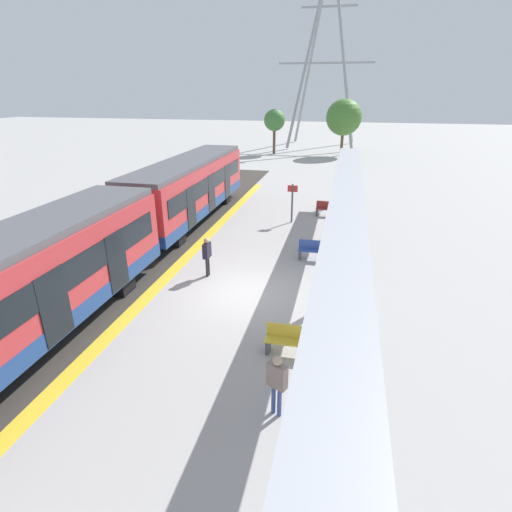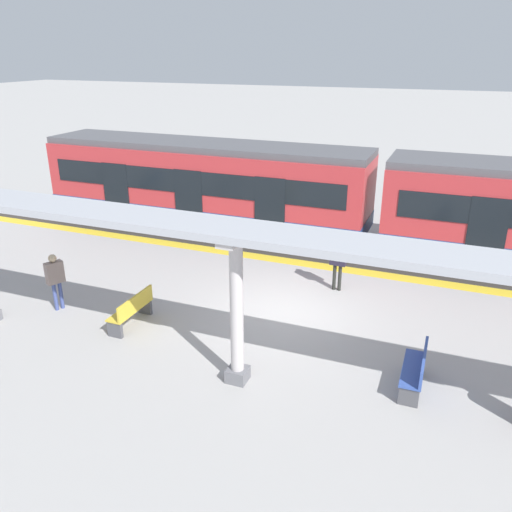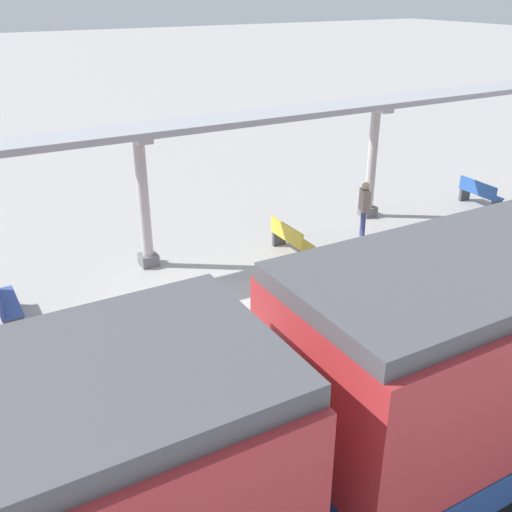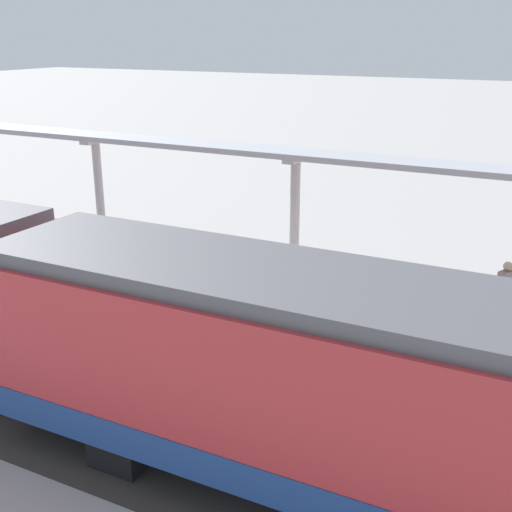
% 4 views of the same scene
% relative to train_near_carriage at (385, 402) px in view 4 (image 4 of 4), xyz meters
% --- Properties ---
extents(ground_plane, '(176.00, 176.00, 0.00)m').
position_rel_train_near_carriage_xyz_m(ground_plane, '(5.39, 4.99, -1.83)').
color(ground_plane, '#A6A3A1').
extents(tactile_edge_strip, '(0.52, 36.33, 0.01)m').
position_rel_train_near_carriage_xyz_m(tactile_edge_strip, '(1.86, 4.99, -1.83)').
color(tactile_edge_strip, yellow).
rests_on(tactile_edge_strip, ground).
extents(trackbed, '(3.20, 48.33, 0.01)m').
position_rel_train_near_carriage_xyz_m(trackbed, '(-0.01, 4.99, -1.83)').
color(trackbed, '#38332D').
rests_on(trackbed, ground).
extents(train_near_carriage, '(2.65, 12.60, 3.48)m').
position_rel_train_near_carriage_xyz_m(train_near_carriage, '(0.00, 0.00, 0.00)').
color(train_near_carriage, '#B72F33').
rests_on(train_near_carriage, ground).
extents(canopy_pillar_third, '(1.10, 0.44, 3.36)m').
position_rel_train_near_carriage_xyz_m(canopy_pillar_third, '(8.73, 5.15, -0.12)').
color(canopy_pillar_third, slate).
rests_on(canopy_pillar_third, ground).
extents(canopy_pillar_fourth, '(1.10, 0.44, 3.36)m').
position_rel_train_near_carriage_xyz_m(canopy_pillar_fourth, '(8.73, 12.22, -0.12)').
color(canopy_pillar_fourth, slate).
rests_on(canopy_pillar_fourth, ground).
extents(canopy_beam, '(1.20, 29.18, 0.16)m').
position_rel_train_near_carriage_xyz_m(canopy_beam, '(8.73, 4.82, 1.61)').
color(canopy_beam, '#A8AAB2').
rests_on(canopy_beam, canopy_pillar_nearest).
extents(bench_near_end, '(1.50, 0.44, 0.86)m').
position_rel_train_near_carriage_xyz_m(bench_near_end, '(7.50, 1.65, -1.39)').
color(bench_near_end, gold).
rests_on(bench_near_end, ground).
extents(bench_mid_platform, '(1.51, 0.47, 0.86)m').
position_rel_train_near_carriage_xyz_m(bench_mid_platform, '(7.78, 15.68, -1.39)').
color(bench_mid_platform, maroon).
rests_on(bench_mid_platform, ground).
extents(bench_extra_slot, '(1.50, 0.45, 0.86)m').
position_rel_train_near_carriage_xyz_m(bench_extra_slot, '(7.57, 8.76, -1.39)').
color(bench_extra_slot, '#3551A0').
rests_on(bench_extra_slot, ground).
extents(trash_bin, '(0.48, 0.48, 0.97)m').
position_rel_train_near_carriage_xyz_m(trash_bin, '(8.04, 10.97, -1.34)').
color(trash_bin, '#302031').
rests_on(trash_bin, ground).
extents(passenger_waiting_near_edge, '(0.23, 0.48, 1.64)m').
position_rel_train_near_carriage_xyz_m(passenger_waiting_near_edge, '(3.45, 6.08, -0.81)').
color(passenger_waiting_near_edge, '#262723').
rests_on(passenger_waiting_near_edge, ground).
extents(passenger_by_the_benches, '(0.51, 0.38, 1.62)m').
position_rel_train_near_carriage_xyz_m(passenger_by_the_benches, '(7.49, -0.77, -0.82)').
color(passenger_by_the_benches, '#3B4983').
rests_on(passenger_by_the_benches, ground).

